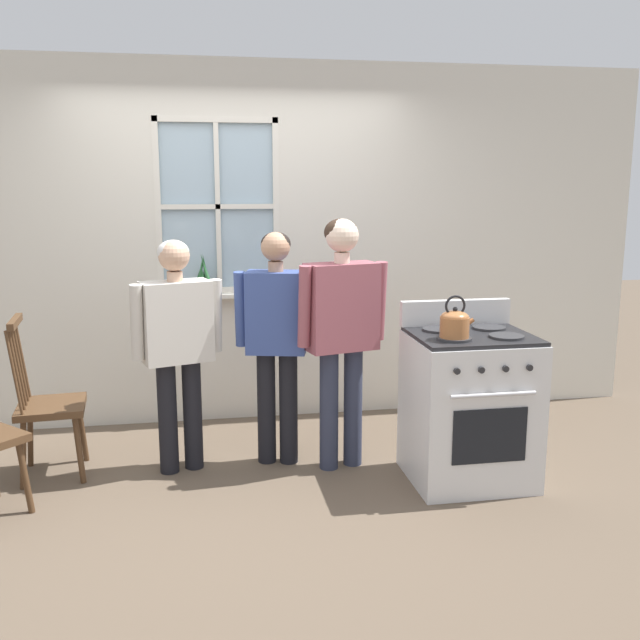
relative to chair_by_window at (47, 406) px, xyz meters
name	(u,v)px	position (x,y,z in m)	size (l,w,h in m)	color
ground_plane	(256,491)	(1.25, -0.47, -0.45)	(16.00, 16.00, 0.00)	brown
wall_back	(238,247)	(1.26, 0.93, 0.88)	(6.40, 0.16, 2.70)	silver
chair_by_window	(47,406)	(0.00, 0.00, 0.00)	(0.44, 0.45, 1.02)	#4C331E
person_elderly_left	(177,335)	(0.81, -0.06, 0.44)	(0.58, 0.32, 1.48)	black
person_teen_center	(276,328)	(1.44, -0.04, 0.45)	(0.54, 0.29, 1.52)	black
person_adult_right	(342,319)	(1.83, -0.18, 0.53)	(0.61, 0.31, 1.60)	#2D3347
stove	(469,406)	(2.56, -0.51, 0.02)	(0.72, 0.68, 1.08)	silver
kettle	(455,323)	(2.40, -0.64, 0.57)	(0.21, 0.17, 0.25)	#A86638
potted_plant	(203,279)	(0.99, 0.84, 0.66)	(0.11, 0.11, 0.31)	#935B3D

